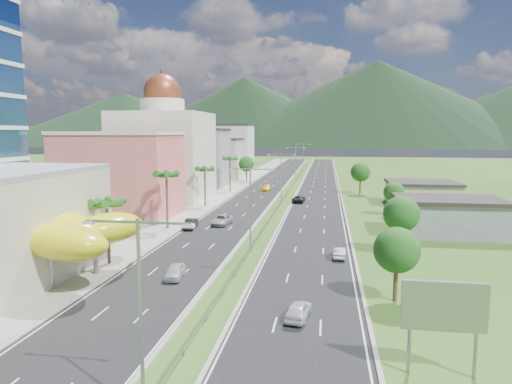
% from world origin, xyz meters
% --- Properties ---
extents(ground, '(500.00, 500.00, 0.00)m').
position_xyz_m(ground, '(0.00, 0.00, 0.00)').
color(ground, '#2D5119').
rests_on(ground, ground).
extents(road_left, '(11.00, 260.00, 0.04)m').
position_xyz_m(road_left, '(-7.50, 90.00, 0.02)').
color(road_left, black).
rests_on(road_left, ground).
extents(road_right, '(11.00, 260.00, 0.04)m').
position_xyz_m(road_right, '(7.50, 90.00, 0.02)').
color(road_right, black).
rests_on(road_right, ground).
extents(sidewalk_left, '(7.00, 260.00, 0.12)m').
position_xyz_m(sidewalk_left, '(-17.00, 90.00, 0.06)').
color(sidewalk_left, gray).
rests_on(sidewalk_left, ground).
extents(median_guardrail, '(0.10, 216.06, 0.76)m').
position_xyz_m(median_guardrail, '(0.00, 71.99, 0.62)').
color(median_guardrail, gray).
rests_on(median_guardrail, ground).
extents(streetlight_median_a, '(6.04, 0.25, 11.00)m').
position_xyz_m(streetlight_median_a, '(0.00, -25.00, 6.75)').
color(streetlight_median_a, gray).
rests_on(streetlight_median_a, ground).
extents(streetlight_median_b, '(6.04, 0.25, 11.00)m').
position_xyz_m(streetlight_median_b, '(0.00, 10.00, 6.75)').
color(streetlight_median_b, gray).
rests_on(streetlight_median_b, ground).
extents(streetlight_median_c, '(6.04, 0.25, 11.00)m').
position_xyz_m(streetlight_median_c, '(0.00, 50.00, 6.75)').
color(streetlight_median_c, gray).
rests_on(streetlight_median_c, ground).
extents(streetlight_median_d, '(6.04, 0.25, 11.00)m').
position_xyz_m(streetlight_median_d, '(0.00, 95.00, 6.75)').
color(streetlight_median_d, gray).
rests_on(streetlight_median_d, ground).
extents(streetlight_median_e, '(6.04, 0.25, 11.00)m').
position_xyz_m(streetlight_median_e, '(0.00, 140.00, 6.75)').
color(streetlight_median_e, gray).
rests_on(streetlight_median_e, ground).
extents(lime_canopy, '(18.00, 15.00, 7.40)m').
position_xyz_m(lime_canopy, '(-20.00, -4.00, 4.99)').
color(lime_canopy, '#C9C513').
rests_on(lime_canopy, ground).
extents(pink_shophouse, '(20.00, 15.00, 15.00)m').
position_xyz_m(pink_shophouse, '(-28.00, 32.00, 7.50)').
color(pink_shophouse, '#D95C59').
rests_on(pink_shophouse, ground).
extents(domed_building, '(20.00, 20.00, 28.70)m').
position_xyz_m(domed_building, '(-28.00, 55.00, 11.35)').
color(domed_building, beige).
rests_on(domed_building, ground).
extents(midrise_grey, '(16.00, 15.00, 16.00)m').
position_xyz_m(midrise_grey, '(-27.00, 80.00, 8.00)').
color(midrise_grey, gray).
rests_on(midrise_grey, ground).
extents(midrise_beige, '(16.00, 15.00, 13.00)m').
position_xyz_m(midrise_beige, '(-27.00, 102.00, 6.50)').
color(midrise_beige, '#B3AC93').
rests_on(midrise_beige, ground).
extents(midrise_white, '(16.00, 15.00, 18.00)m').
position_xyz_m(midrise_white, '(-27.00, 125.00, 9.00)').
color(midrise_white, silver).
rests_on(midrise_white, ground).
extents(billboard, '(5.20, 0.35, 6.20)m').
position_xyz_m(billboard, '(17.00, -18.00, 4.42)').
color(billboard, gray).
rests_on(billboard, ground).
extents(shed_near, '(15.00, 10.00, 5.00)m').
position_xyz_m(shed_near, '(28.00, 25.00, 2.50)').
color(shed_near, gray).
rests_on(shed_near, ground).
extents(shed_far, '(14.00, 12.00, 4.40)m').
position_xyz_m(shed_far, '(30.00, 55.00, 2.20)').
color(shed_far, '#B3AC93').
rests_on(shed_far, ground).
extents(palm_tree_b, '(3.60, 3.60, 8.10)m').
position_xyz_m(palm_tree_b, '(-15.50, 2.00, 7.06)').
color(palm_tree_b, '#47301C').
rests_on(palm_tree_b, ground).
extents(palm_tree_c, '(3.60, 3.60, 9.60)m').
position_xyz_m(palm_tree_c, '(-15.50, 22.00, 8.50)').
color(palm_tree_c, '#47301C').
rests_on(palm_tree_c, ground).
extents(palm_tree_d, '(3.60, 3.60, 8.60)m').
position_xyz_m(palm_tree_d, '(-15.50, 45.00, 7.54)').
color(palm_tree_d, '#47301C').
rests_on(palm_tree_d, ground).
extents(palm_tree_e, '(3.60, 3.60, 9.40)m').
position_xyz_m(palm_tree_e, '(-15.50, 70.00, 8.31)').
color(palm_tree_e, '#47301C').
rests_on(palm_tree_e, ground).
extents(leafy_tree_lfar, '(4.90, 4.90, 8.05)m').
position_xyz_m(leafy_tree_lfar, '(-15.50, 95.00, 5.58)').
color(leafy_tree_lfar, '#47301C').
rests_on(leafy_tree_lfar, ground).
extents(leafy_tree_ra, '(4.20, 4.20, 6.90)m').
position_xyz_m(leafy_tree_ra, '(16.00, -5.00, 4.78)').
color(leafy_tree_ra, '#47301C').
rests_on(leafy_tree_ra, ground).
extents(leafy_tree_rb, '(4.55, 4.55, 7.47)m').
position_xyz_m(leafy_tree_rb, '(19.00, 12.00, 5.18)').
color(leafy_tree_rb, '#47301C').
rests_on(leafy_tree_rb, ground).
extents(leafy_tree_rc, '(3.85, 3.85, 6.33)m').
position_xyz_m(leafy_tree_rc, '(22.00, 40.00, 4.37)').
color(leafy_tree_rc, '#47301C').
rests_on(leafy_tree_rc, ground).
extents(leafy_tree_rd, '(4.90, 4.90, 8.05)m').
position_xyz_m(leafy_tree_rd, '(18.00, 70.00, 5.58)').
color(leafy_tree_rd, '#47301C').
rests_on(leafy_tree_rd, ground).
extents(mountain_ridge, '(860.00, 140.00, 90.00)m').
position_xyz_m(mountain_ridge, '(60.00, 450.00, 0.00)').
color(mountain_ridge, black).
rests_on(mountain_ridge, ground).
extents(car_white_near_left, '(2.11, 4.40, 1.45)m').
position_xyz_m(car_white_near_left, '(-6.14, -1.85, 0.77)').
color(car_white_near_left, silver).
rests_on(car_white_near_left, road_left).
extents(car_dark_left, '(1.99, 4.84, 1.56)m').
position_xyz_m(car_dark_left, '(-11.94, 22.82, 0.82)').
color(car_dark_left, black).
rests_on(car_dark_left, road_left).
extents(car_silver_mid_left, '(3.12, 5.99, 1.61)m').
position_xyz_m(car_silver_mid_left, '(-7.65, 26.71, 0.84)').
color(car_silver_mid_left, '#A6A8AE').
rests_on(car_silver_mid_left, road_left).
extents(car_yellow_far_left, '(2.14, 5.21, 1.51)m').
position_xyz_m(car_yellow_far_left, '(-6.26, 72.64, 0.79)').
color(car_yellow_far_left, yellow).
rests_on(car_yellow_far_left, road_left).
extents(car_white_near_right, '(2.33, 4.49, 1.46)m').
position_xyz_m(car_white_near_right, '(7.48, -10.46, 0.77)').
color(car_white_near_right, silver).
rests_on(car_white_near_right, road_right).
extents(car_silver_right, '(1.64, 4.17, 1.35)m').
position_xyz_m(car_silver_right, '(11.35, 8.87, 0.72)').
color(car_silver_right, '#A7A9AF').
rests_on(car_silver_right, road_right).
extents(car_dark_far_right, '(2.84, 5.58, 1.51)m').
position_xyz_m(car_dark_far_right, '(3.55, 53.46, 0.80)').
color(car_dark_far_right, black).
rests_on(car_dark_far_right, road_right).
extents(motorcycle, '(0.73, 1.81, 1.13)m').
position_xyz_m(motorcycle, '(-12.30, 0.56, 0.60)').
color(motorcycle, black).
rests_on(motorcycle, road_left).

